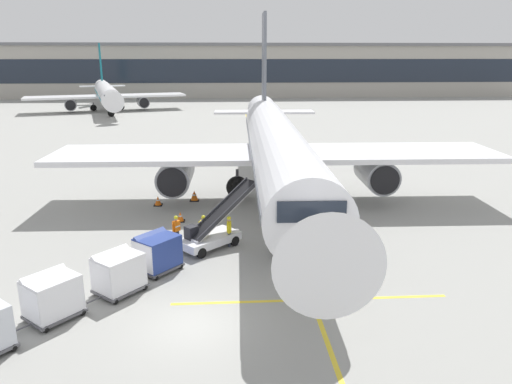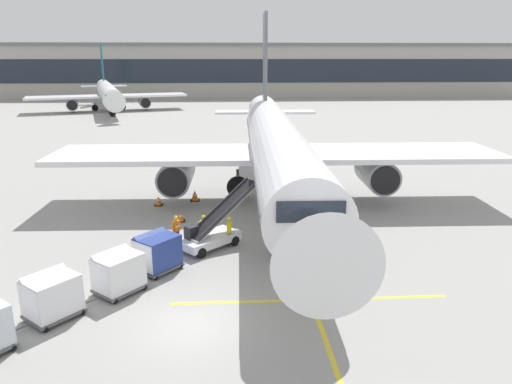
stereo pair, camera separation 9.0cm
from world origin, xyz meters
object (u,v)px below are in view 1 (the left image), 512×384
object	(u,v)px
ground_crew_by_loader	(229,229)
baggage_cart_lead	(157,252)
ground_crew_by_carts	(204,228)
ground_crew_marshaller	(176,229)
baggage_cart_third	(52,295)
safety_cone_nose_mark	(194,196)
distant_airplane	(107,94)
baggage_cart_second	(118,272)
safety_cone_engine_keepout	(180,217)
parked_airplane	(276,148)
belt_loader	(212,231)
safety_cone_wingtip	(158,201)

from	to	relation	value
ground_crew_by_loader	baggage_cart_lead	bearing A→B (deg)	-140.43
ground_crew_by_carts	ground_crew_marshaller	bearing A→B (deg)	178.79
baggage_cart_third	ground_crew_marshaller	size ratio (longest dim) A/B	1.48
safety_cone_nose_mark	baggage_cart_lead	bearing A→B (deg)	-95.25
ground_crew_by_carts	distant_airplane	xyz separation A→B (m)	(-20.98, 68.56, 2.18)
baggage_cart_second	ground_crew_marshaller	size ratio (longest dim) A/B	1.48
ground_crew_by_carts	safety_cone_nose_mark	xyz separation A→B (m)	(-1.05, 8.60, -0.63)
ground_crew_marshaller	safety_cone_engine_keepout	bearing A→B (deg)	92.44
ground_crew_by_loader	distant_airplane	size ratio (longest dim) A/B	0.05
baggage_cart_second	ground_crew_marshaller	xyz separation A→B (m)	(2.05, 5.38, -0.00)
ground_crew_by_loader	ground_crew_by_carts	world-z (taller)	same
ground_crew_marshaller	ground_crew_by_loader	bearing A→B (deg)	-5.58
parked_airplane	safety_cone_engine_keepout	xyz separation A→B (m)	(-6.53, -4.03, -3.62)
ground_crew_by_loader	safety_cone_nose_mark	size ratio (longest dim) A/B	2.29
safety_cone_engine_keepout	belt_loader	bearing A→B (deg)	-63.66
baggage_cart_lead	safety_cone_nose_mark	distance (m)	11.84
parked_airplane	baggage_cart_lead	distance (m)	13.59
baggage_cart_third	safety_cone_engine_keepout	world-z (taller)	baggage_cart_third
baggage_cart_lead	safety_cone_wingtip	world-z (taller)	baggage_cart_lead
baggage_cart_second	baggage_cart_third	size ratio (longest dim) A/B	1.00
ground_crew_by_carts	ground_crew_marshaller	xyz separation A→B (m)	(-1.50, 0.03, 0.00)
baggage_cart_lead	safety_cone_engine_keepout	size ratio (longest dim) A/B	4.03
ground_crew_marshaller	distant_airplane	world-z (taller)	distant_airplane
parked_airplane	ground_crew_by_carts	bearing A→B (deg)	-120.92
ground_crew_by_loader	belt_loader	bearing A→B (deg)	-178.84
parked_airplane	ground_crew_marshaller	world-z (taller)	parked_airplane
ground_crew_marshaller	safety_cone_engine_keepout	world-z (taller)	ground_crew_marshaller
baggage_cart_third	distant_airplane	xyz separation A→B (m)	(-15.25, 75.96, 2.18)
belt_loader	ground_crew_by_carts	xyz separation A→B (m)	(-0.48, 0.27, 0.09)
belt_loader	safety_cone_wingtip	bearing A→B (deg)	117.06
safety_cone_wingtip	belt_loader	bearing A→B (deg)	-62.94
belt_loader	ground_crew_by_loader	world-z (taller)	belt_loader
ground_crew_marshaller	baggage_cart_third	bearing A→B (deg)	-119.65
belt_loader	distant_airplane	size ratio (longest dim) A/B	0.13
baggage_cart_second	ground_crew_by_carts	size ratio (longest dim) A/B	1.48
belt_loader	ground_crew_marshaller	distance (m)	2.00
parked_airplane	safety_cone_nose_mark	world-z (taller)	parked_airplane
ground_crew_by_loader	safety_cone_wingtip	distance (m)	9.31
safety_cone_wingtip	baggage_cart_lead	bearing A→B (deg)	-82.54
baggage_cart_third	safety_cone_wingtip	size ratio (longest dim) A/B	3.87
belt_loader	safety_cone_nose_mark	xyz separation A→B (m)	(-1.53, 8.87, -0.54)
safety_cone_wingtip	ground_crew_marshaller	bearing A→B (deg)	-74.88
baggage_cart_second	ground_crew_by_loader	distance (m)	7.10
baggage_cart_second	ground_crew_by_carts	world-z (taller)	baggage_cart_second
ground_crew_by_carts	safety_cone_nose_mark	world-z (taller)	ground_crew_by_carts
baggage_cart_lead	baggage_cart_second	xyz separation A→B (m)	(-1.41, -2.17, 0.00)
baggage_cart_third	distant_airplane	world-z (taller)	distant_airplane
safety_cone_nose_mark	safety_cone_engine_keepout	bearing A→B (deg)	-97.79
safety_cone_engine_keepout	safety_cone_nose_mark	xyz separation A→B (m)	(0.62, 4.53, 0.06)
baggage_cart_lead	safety_cone_engine_keepout	xyz separation A→B (m)	(0.46, 7.25, -0.69)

